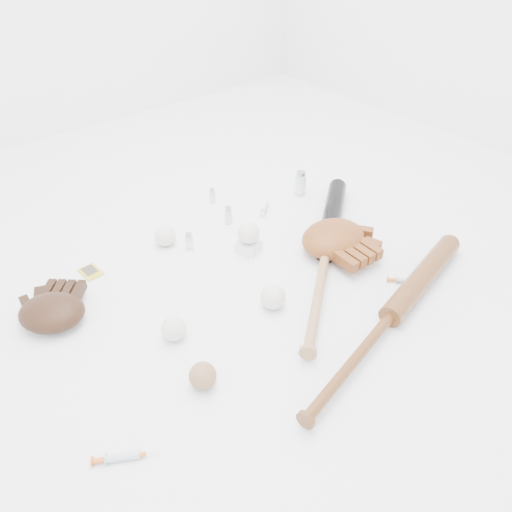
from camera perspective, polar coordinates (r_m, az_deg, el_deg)
bat_dark at (r=1.71m, az=7.97°, el=0.35°), size 0.82×0.65×0.07m
bat_wood at (r=1.52m, az=15.15°, el=-6.60°), size 0.95×0.26×0.07m
glove_dark at (r=1.58m, az=-22.30°, el=-5.94°), size 0.32×0.32×0.08m
glove_tan at (r=1.76m, az=8.84°, el=2.05°), size 0.30×0.30×0.10m
trading_card at (r=1.76m, az=-18.35°, el=-1.76°), size 0.06×0.08×0.00m
pedestal at (r=1.75m, az=-0.84°, el=1.10°), size 0.09×0.09×0.04m
baseball_on_pedestal at (r=1.72m, az=-0.86°, el=2.67°), size 0.08×0.08×0.08m
baseball_left at (r=1.45m, az=-9.38°, el=-8.19°), size 0.07×0.07×0.07m
baseball_upper at (r=1.80m, az=-10.34°, el=2.27°), size 0.07×0.07×0.07m
baseball_mid at (r=1.52m, az=1.94°, el=-4.68°), size 0.08×0.08×0.08m
baseball_aged at (r=1.32m, az=-6.11°, el=-13.45°), size 0.07×0.07×0.07m
syringe_0 at (r=1.25m, az=-14.94°, el=-21.31°), size 0.16×0.11×0.02m
syringe_1 at (r=1.82m, az=7.14°, el=1.93°), size 0.12×0.11×0.02m
syringe_2 at (r=1.99m, az=1.08°, el=5.55°), size 0.13×0.11×0.02m
syringe_3 at (r=1.70m, az=16.88°, el=-2.72°), size 0.12×0.13×0.02m
vial_0 at (r=2.03m, az=-5.00°, el=6.89°), size 0.02×0.02×0.06m
vial_1 at (r=1.90m, az=-3.17°, el=4.69°), size 0.03×0.03×0.07m
vial_2 at (r=1.77m, az=-7.64°, el=1.72°), size 0.03×0.03×0.07m
vial_3 at (r=2.08m, az=5.11°, el=8.28°), size 0.04×0.04×0.10m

